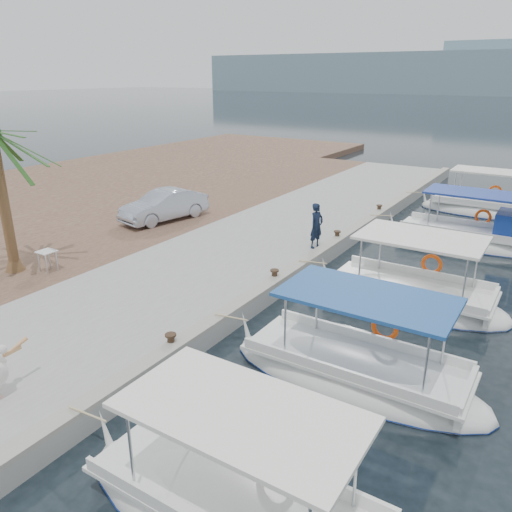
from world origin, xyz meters
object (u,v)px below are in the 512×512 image
(fishing_caique_b, at_px, (354,376))
(fisherman, at_px, (317,226))
(fishing_caique_d, at_px, (471,240))
(parked_car, at_px, (164,205))
(fishing_caique_c, at_px, (409,300))
(fishing_caique_e, at_px, (483,211))

(fishing_caique_b, xyz_separation_m, fisherman, (-4.34, 6.83, 1.24))
(fishing_caique_d, relative_size, parked_car, 1.68)
(fishing_caique_c, height_order, fishing_caique_d, same)
(fisherman, bearing_deg, parked_car, 104.11)
(fisherman, distance_m, parked_car, 7.50)
(fishing_caique_e, relative_size, fisherman, 3.62)
(fishing_caique_b, height_order, fishing_caique_d, same)
(fishing_caique_e, height_order, fisherman, fisherman)
(fishing_caique_e, relative_size, parked_car, 1.52)
(fishing_caique_c, distance_m, parked_car, 11.88)
(fishing_caique_e, height_order, parked_car, fishing_caique_e)
(fishing_caique_c, height_order, parked_car, fishing_caique_c)
(fishing_caique_d, bearing_deg, fishing_caique_c, -94.29)
(parked_car, bearing_deg, fishing_caique_c, 3.25)
(fishing_caique_b, distance_m, fishing_caique_c, 4.87)
(fisherman, relative_size, parked_car, 0.42)
(fisherman, bearing_deg, fishing_caique_e, -9.34)
(fishing_caique_d, bearing_deg, fishing_caique_b, -91.92)
(fishing_caique_b, relative_size, fishing_caique_c, 1.04)
(fishing_caique_b, relative_size, fisherman, 3.64)
(fishing_caique_b, relative_size, parked_car, 1.53)
(fishing_caique_e, bearing_deg, fishing_caique_d, -85.73)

